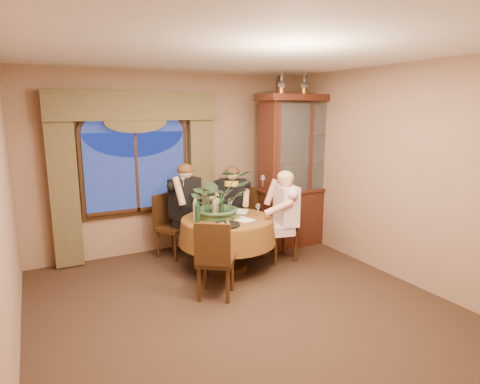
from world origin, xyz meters
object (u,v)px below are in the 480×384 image
oil_lamp_center (304,84)px  chair_back (173,226)px  wine_bottle_1 (198,212)px  stoneware_vase (216,208)px  person_pink (286,218)px  wine_bottle_3 (195,208)px  wine_bottle_2 (215,208)px  centerpiece_plant (218,175)px  wine_bottle_0 (221,208)px  dining_table (227,244)px  chair_back_right (246,219)px  oil_lamp_right (325,84)px  person_scarf (232,208)px  oil_lamp_left (281,83)px  olive_bowl (235,217)px  china_cabinet (301,171)px  chair_right (280,229)px  chair_front_left (216,258)px  person_back (185,210)px

oil_lamp_center → chair_back: bearing=171.3°
wine_bottle_1 → stoneware_vase: bearing=30.7°
person_pink → wine_bottle_1: bearing=97.6°
wine_bottle_3 → wine_bottle_2: bearing=-22.7°
person_pink → wine_bottle_2: bearing=91.5°
centerpiece_plant → wine_bottle_0: size_ratio=2.98×
dining_table → chair_back_right: bearing=46.0°
dining_table → oil_lamp_right: bearing=14.1°
chair_back → wine_bottle_1: 1.02m
wine_bottle_1 → wine_bottle_3: size_ratio=1.00×
person_scarf → wine_bottle_0: size_ratio=4.12×
oil_lamp_left → wine_bottle_0: oil_lamp_left is taller
oil_lamp_right → olive_bowl: oil_lamp_right is taller
wine_bottle_1 → olive_bowl: bearing=0.2°
dining_table → stoneware_vase: size_ratio=5.21×
oil_lamp_left → oil_lamp_center: same height
person_pink → wine_bottle_3: person_pink is taller
oil_lamp_right → person_scarf: size_ratio=0.25×
china_cabinet → chair_right: 1.20m
china_cabinet → oil_lamp_center: bearing=180.0°
oil_lamp_left → wine_bottle_0: (-1.31, -0.58, -1.72)m
chair_right → chair_front_left: size_ratio=1.00×
chair_back_right → wine_bottle_1: size_ratio=2.91×
person_pink → stoneware_vase: 1.03m
wine_bottle_0 → centerpiece_plant: bearing=75.0°
chair_front_left → oil_lamp_right: bearing=60.6°
oil_lamp_center → wine_bottle_2: 2.54m
oil_lamp_center → chair_front_left: bearing=-150.2°
olive_bowl → oil_lamp_center: bearing=21.1°
oil_lamp_left → stoneware_vase: 2.21m
oil_lamp_center → wine_bottle_3: bearing=-168.9°
person_back → dining_table: bearing=90.0°
oil_lamp_left → chair_front_left: 2.98m
wine_bottle_2 → wine_bottle_3: same height
oil_lamp_center → wine_bottle_0: (-1.74, -0.58, -1.72)m
dining_table → china_cabinet: bearing=17.6°
person_pink → person_scarf: bearing=34.6°
chair_back → person_scarf: size_ratio=0.71×
person_pink → person_scarf: size_ratio=1.02×
dining_table → wine_bottle_2: wine_bottle_2 is taller
chair_front_left → wine_bottle_1: wine_bottle_1 is taller
chair_back_right → stoneware_vase: 1.06m
centerpiece_plant → wine_bottle_0: 0.47m
chair_right → wine_bottle_2: (-1.04, 0.05, 0.44)m
stoneware_vase → dining_table: bearing=-50.7°
oil_lamp_left → olive_bowl: bearing=-151.9°
china_cabinet → person_back: 2.03m
centerpiece_plant → olive_bowl: size_ratio=6.07×
dining_table → person_scarf: bearing=59.1°
oil_lamp_left → chair_front_left: oil_lamp_left is taller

